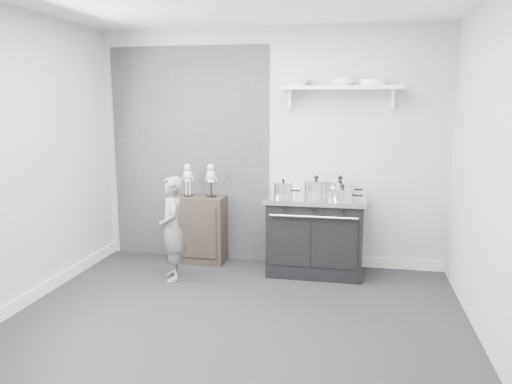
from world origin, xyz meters
TOP-DOWN VIEW (x-y plane):
  - ground at (0.00, 0.00)m, footprint 4.00×4.00m
  - room_shell at (-0.09, 0.15)m, footprint 4.02×3.62m
  - wall_shelf at (0.80, 1.68)m, footprint 1.30×0.26m
  - stove at (0.58, 1.48)m, footprint 1.07×0.67m
  - side_cabinet at (-0.79, 1.61)m, footprint 0.60×0.35m
  - child at (-0.89, 0.98)m, footprint 0.42×0.48m
  - pot_front_left at (0.23, 1.39)m, footprint 0.29×0.20m
  - pot_back_left at (0.57, 1.58)m, footprint 0.37×0.29m
  - pot_back_right at (0.83, 1.55)m, footprint 0.40×0.32m
  - pot_front_right at (0.86, 1.29)m, footprint 0.32×0.24m
  - skeleton_full at (-0.92, 1.61)m, footprint 0.12×0.08m
  - skeleton_torso at (-0.64, 1.61)m, footprint 0.12×0.08m
  - bowl_large at (0.33, 1.67)m, footprint 0.30×0.30m
  - bowl_small at (0.83, 1.67)m, footprint 0.23×0.23m
  - plate_stack at (1.14, 1.67)m, footprint 0.27×0.27m

SIDE VIEW (x-z plane):
  - ground at x=0.00m, z-range 0.00..0.00m
  - side_cabinet at x=-0.79m, z-range 0.00..0.78m
  - stove at x=0.58m, z-range 0.00..0.86m
  - child at x=-0.89m, z-range 0.00..1.11m
  - pot_front_right at x=0.86m, z-range 0.84..1.01m
  - pot_front_left at x=0.23m, z-range 0.84..1.04m
  - pot_back_left at x=0.57m, z-range 0.83..1.05m
  - pot_back_right at x=0.83m, z-range 0.83..1.06m
  - skeleton_full at x=-0.92m, z-range 0.78..1.22m
  - skeleton_torso at x=-0.64m, z-range 0.78..1.23m
  - room_shell at x=-0.09m, z-range 0.28..2.99m
  - wall_shelf at x=0.80m, z-range 1.89..2.13m
  - plate_stack at x=1.14m, z-range 2.04..2.10m
  - bowl_small at x=0.83m, z-range 2.04..2.11m
  - bowl_large at x=0.33m, z-range 2.04..2.11m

